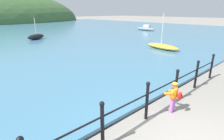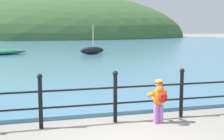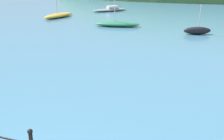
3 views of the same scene
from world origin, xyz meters
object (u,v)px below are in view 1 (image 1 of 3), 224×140
(boat_nearest_quay, at_px, (146,28))
(boat_green_fishing, at_px, (163,46))
(boat_far_left, at_px, (36,37))
(child_in_coat, at_px, (174,95))

(boat_nearest_quay, relative_size, boat_green_fishing, 1.15)
(boat_far_left, bearing_deg, child_in_coat, -97.00)
(boat_far_left, xyz_separation_m, boat_green_fishing, (5.91, -12.43, -0.09))
(boat_far_left, bearing_deg, boat_nearest_quay, -6.68)
(child_in_coat, xyz_separation_m, boat_nearest_quay, (19.47, 15.92, -0.21))
(boat_nearest_quay, xyz_separation_m, boat_green_fishing, (-11.35, -10.41, -0.07))
(boat_green_fishing, bearing_deg, boat_nearest_quay, 42.53)
(child_in_coat, height_order, boat_far_left, boat_far_left)
(child_in_coat, distance_m, boat_far_left, 18.08)
(boat_green_fishing, bearing_deg, boat_far_left, 115.43)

